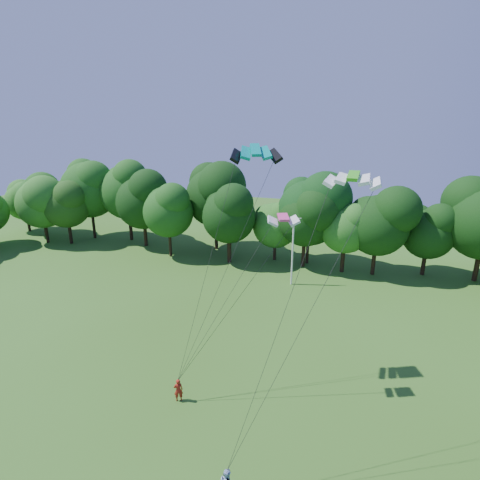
% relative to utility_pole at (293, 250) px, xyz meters
% --- Properties ---
extents(utility_pole, '(1.54, 0.64, 8.08)m').
position_rel_utility_pole_xyz_m(utility_pole, '(0.00, 0.00, 0.00)').
color(utility_pole, silver).
rests_on(utility_pole, ground).
extents(kite_flyer_left, '(0.73, 0.65, 1.66)m').
position_rel_utility_pole_xyz_m(kite_flyer_left, '(-3.64, -21.32, -3.32)').
color(kite_flyer_left, maroon).
rests_on(kite_flyer_left, ground).
extents(kite_teal, '(3.42, 2.47, 0.78)m').
position_rel_utility_pole_xyz_m(kite_teal, '(0.05, -16.14, 12.06)').
color(kite_teal, '#048A85').
rests_on(kite_teal, ground).
extents(kite_green, '(2.68, 1.36, 0.42)m').
position_rel_utility_pole_xyz_m(kite_green, '(6.33, -21.11, 11.28)').
color(kite_green, green).
rests_on(kite_green, ground).
extents(kite_pink, '(2.15, 1.61, 0.36)m').
position_rel_utility_pole_xyz_m(kite_pink, '(2.36, -17.87, 8.19)').
color(kite_pink, '#E03E8A').
rests_on(kite_pink, ground).
extents(tree_back_west, '(7.78, 7.78, 11.32)m').
position_rel_utility_pole_xyz_m(tree_back_west, '(-35.56, 4.86, 2.91)').
color(tree_back_west, '#3A2417').
rests_on(tree_back_west, ground).
extents(tree_back_center, '(9.27, 9.27, 13.49)m').
position_rel_utility_pole_xyz_m(tree_back_center, '(0.71, 7.55, 4.27)').
color(tree_back_center, black).
rests_on(tree_back_center, ground).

